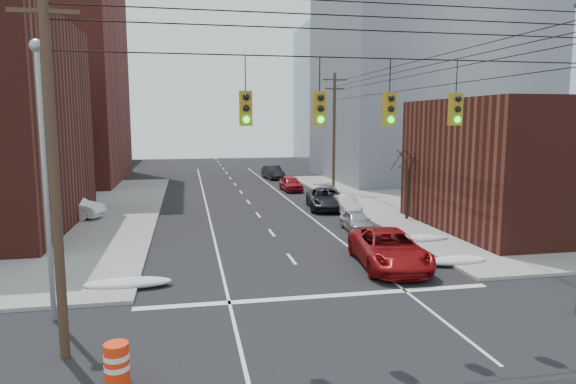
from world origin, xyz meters
name	(u,v)px	position (x,y,z in m)	size (l,w,h in m)	color
ground	(383,379)	(0.00, 0.00, 0.00)	(160.00, 160.00, 0.00)	black
sidewalk_ne	(559,197)	(27.00, 27.00, 0.07)	(40.00, 40.00, 0.15)	gray
building_brick_far	(48,125)	(-26.00, 74.00, 6.00)	(22.00, 18.00, 12.00)	#4A1C16
building_office	(424,69)	(22.00, 44.00, 12.50)	(22.00, 20.00, 25.00)	gray
building_glass	(364,94)	(24.00, 70.00, 11.00)	(20.00, 18.00, 22.00)	gray
building_storefront	(562,165)	(18.00, 16.00, 4.00)	(16.00, 12.00, 8.00)	#4A1C16
utility_pole_left	(53,156)	(-8.50, 3.00, 5.78)	(2.20, 0.28, 11.00)	#473323
utility_pole_far	(334,131)	(8.50, 34.00, 5.78)	(2.20, 0.28, 11.00)	#473323
traffic_signals	(355,107)	(0.10, 2.97, 7.17)	(17.00, 0.42, 2.02)	black
street_light	(44,158)	(-9.50, 6.00, 5.54)	(0.44, 0.44, 9.32)	gray
bare_tree	(407,187)	(9.59, 20.00, 2.32)	(2.09, 2.20, 4.93)	black
snow_nw	(128,283)	(-7.40, 9.00, 0.21)	(3.50, 1.08, 0.42)	silver
snow_ne	(456,261)	(7.40, 9.50, 0.21)	(3.00, 1.08, 0.42)	silver
snow_east_far	(415,239)	(7.40, 14.00, 0.21)	(4.00, 1.08, 0.42)	silver
red_pickup	(389,249)	(4.19, 9.87, 0.85)	(2.81, 6.10, 1.70)	maroon
parked_car_a	(357,221)	(5.22, 17.60, 0.62)	(1.46, 3.62, 1.23)	#A7A7AC
parked_car_b	(346,205)	(6.40, 23.39, 0.64)	(1.35, 3.88, 1.28)	silver
parked_car_c	(325,199)	(5.40, 25.49, 0.78)	(2.58, 5.60, 1.56)	black
parked_car_d	(328,195)	(6.40, 28.27, 0.69)	(1.92, 4.72, 1.37)	#9E9FA3
parked_car_e	(291,184)	(4.80, 35.87, 0.72)	(1.70, 4.21, 1.44)	maroon
parked_car_f	(273,172)	(4.80, 46.41, 0.77)	(1.63, 4.69, 1.54)	black
lot_car_a	(69,207)	(-12.84, 24.54, 0.93)	(1.65, 4.73, 1.56)	silver
lot_car_b	(62,207)	(-13.44, 25.24, 0.81)	(2.18, 4.72, 1.31)	#B5B4B9
lot_car_d	(27,200)	(-16.62, 28.50, 0.91)	(1.80, 4.48, 1.53)	#A8A9AD
construction_barrel	(117,364)	(-6.81, 1.02, 0.58)	(0.66, 0.66, 1.13)	#F2310C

